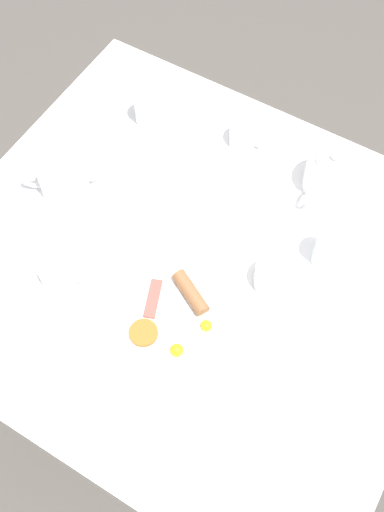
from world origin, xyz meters
TOP-DOWN VIEW (x-y plane):
  - ground_plane at (0.00, 0.00)m, footprint 8.00×8.00m
  - table at (0.00, 0.00)m, footprint 1.10×0.99m
  - breakfast_plate at (0.05, -0.15)m, footprint 0.26×0.26m
  - teapot_near at (0.17, 0.34)m, footprint 0.11×0.20m
  - teapot_far at (-0.36, 0.01)m, footprint 0.18×0.12m
  - teacup_with_saucer_left at (-0.22, -0.18)m, footprint 0.14×0.14m
  - teacup_with_saucer_right at (0.18, 0.04)m, footprint 0.14×0.14m
  - water_glass_tall at (-0.30, 0.29)m, footprint 0.07×0.07m
  - water_glass_short at (0.25, 0.15)m, footprint 0.07×0.07m
  - creamer_jug at (-0.06, 0.35)m, footprint 0.09×0.07m
  - fork_by_plate at (-0.13, 0.15)m, footprint 0.06×0.18m
  - knife_by_plate at (0.33, -0.29)m, footprint 0.20×0.06m

SIDE VIEW (x-z plane):
  - ground_plane at x=0.00m, z-range 0.00..0.00m
  - table at x=0.00m, z-range 0.29..1.01m
  - fork_by_plate at x=-0.13m, z-range 0.71..0.72m
  - knife_by_plate at x=0.33m, z-range 0.71..0.72m
  - breakfast_plate at x=0.05m, z-range 0.70..0.75m
  - teacup_with_saucer_right at x=0.18m, z-range 0.71..0.77m
  - teacup_with_saucer_left at x=-0.22m, z-range 0.71..0.77m
  - creamer_jug at x=-0.06m, z-range 0.71..0.78m
  - teapot_near at x=0.17m, z-range 0.70..0.83m
  - teapot_far at x=-0.36m, z-range 0.70..0.83m
  - water_glass_tall at x=-0.30m, z-range 0.71..0.82m
  - water_glass_short at x=0.25m, z-range 0.71..0.82m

